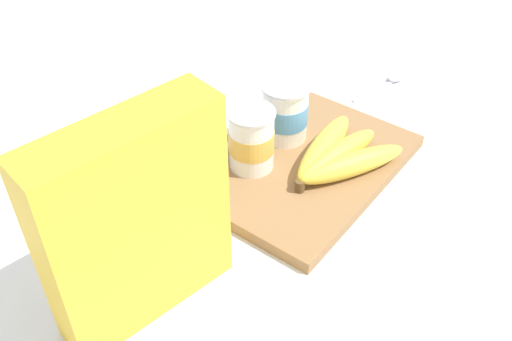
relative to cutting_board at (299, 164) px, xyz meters
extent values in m
plane|color=white|center=(0.00, 0.00, -0.01)|extent=(2.40, 2.40, 0.00)
cube|color=olive|center=(0.00, 0.00, 0.00)|extent=(0.33, 0.25, 0.02)
cube|color=yellow|center=(-0.31, 0.01, 0.12)|extent=(0.22, 0.09, 0.26)
cylinder|color=white|center=(-0.05, 0.05, 0.05)|extent=(0.06, 0.06, 0.09)
cylinder|color=gold|center=(-0.05, 0.05, 0.05)|extent=(0.07, 0.07, 0.03)
cylinder|color=silver|center=(-0.05, 0.05, 0.10)|extent=(0.07, 0.07, 0.00)
cylinder|color=white|center=(0.03, 0.05, 0.05)|extent=(0.07, 0.07, 0.09)
cylinder|color=#5193D1|center=(0.03, 0.05, 0.05)|extent=(0.07, 0.07, 0.04)
cylinder|color=silver|center=(0.03, 0.05, 0.10)|extent=(0.08, 0.08, 0.00)
ellipsoid|color=yellow|center=(0.02, -0.08, 0.03)|extent=(0.17, 0.11, 0.04)
ellipsoid|color=yellow|center=(0.02, -0.05, 0.03)|extent=(0.17, 0.06, 0.04)
ellipsoid|color=yellow|center=(0.03, -0.03, 0.03)|extent=(0.18, 0.07, 0.04)
cylinder|color=brown|center=(-0.06, -0.04, 0.02)|extent=(0.01, 0.01, 0.02)
cylinder|color=silver|center=(0.26, 0.01, -0.01)|extent=(0.11, 0.03, 0.01)
ellipsoid|color=silver|center=(0.32, 0.00, 0.00)|extent=(0.04, 0.03, 0.01)
camera|label=1|loc=(-0.58, -0.36, 0.56)|focal=40.86mm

